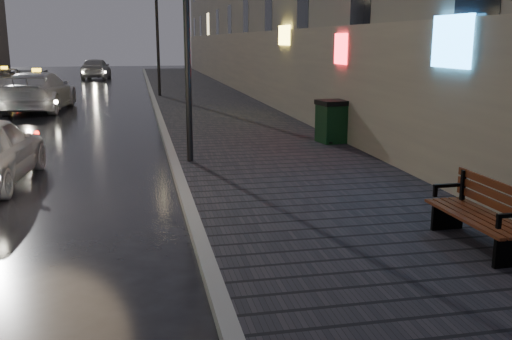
# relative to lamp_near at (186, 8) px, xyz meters

# --- Properties ---
(ground) EXTENTS (120.00, 120.00, 0.00)m
(ground) POSITION_rel_lamp_near_xyz_m (-1.85, -6.00, -3.49)
(ground) COLOR black
(ground) RESTS_ON ground
(sidewalk) EXTENTS (4.60, 58.00, 0.15)m
(sidewalk) POSITION_rel_lamp_near_xyz_m (2.05, 15.00, -3.41)
(sidewalk) COLOR black
(sidewalk) RESTS_ON ground
(curb) EXTENTS (0.20, 58.00, 0.15)m
(curb) POSITION_rel_lamp_near_xyz_m (-0.35, 15.00, -3.41)
(curb) COLOR slate
(curb) RESTS_ON ground
(lamp_near) EXTENTS (0.36, 0.36, 5.28)m
(lamp_near) POSITION_rel_lamp_near_xyz_m (0.00, 0.00, 0.00)
(lamp_near) COLOR black
(lamp_near) RESTS_ON sidewalk
(lamp_far) EXTENTS (0.36, 0.36, 5.28)m
(lamp_far) POSITION_rel_lamp_near_xyz_m (0.00, 16.00, 0.00)
(lamp_far) COLOR black
(lamp_far) RESTS_ON sidewalk
(bench) EXTENTS (0.62, 1.74, 0.88)m
(bench) POSITION_rel_lamp_near_xyz_m (3.26, -6.27, -2.90)
(bench) COLOR black
(bench) RESTS_ON sidewalk
(trash_bin) EXTENTS (0.84, 0.84, 1.13)m
(trash_bin) POSITION_rel_lamp_near_xyz_m (3.95, 1.67, -2.77)
(trash_bin) COLOR black
(trash_bin) RESTS_ON sidewalk
(taxi_mid) EXTENTS (2.69, 5.62, 1.58)m
(taxi_mid) POSITION_rel_lamp_near_xyz_m (-5.05, 12.04, -2.70)
(taxi_mid) COLOR silver
(taxi_mid) RESTS_ON ground
(taxi_far) EXTENTS (2.45, 4.79, 1.29)m
(taxi_far) POSITION_rel_lamp_near_xyz_m (-8.19, 21.30, -2.84)
(taxi_far) COLOR silver
(taxi_far) RESTS_ON ground
(car_far) EXTENTS (2.17, 4.69, 1.56)m
(car_far) POSITION_rel_lamp_near_xyz_m (-4.01, 32.02, -2.71)
(car_far) COLOR #97979E
(car_far) RESTS_ON ground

